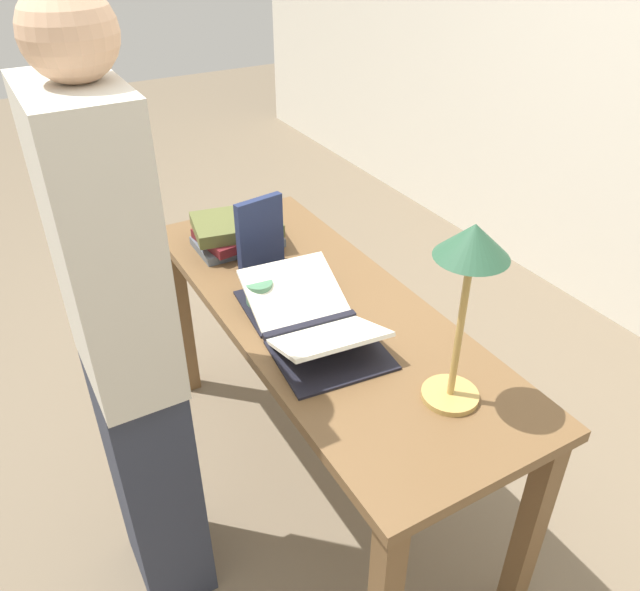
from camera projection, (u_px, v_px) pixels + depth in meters
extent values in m
plane|color=#70604C|center=(321.00, 476.00, 2.35)|extent=(12.00, 12.00, 0.00)
cube|color=brown|center=(322.00, 311.00, 1.94)|extent=(1.56, 0.59, 0.03)
cube|color=brown|center=(183.00, 318.00, 2.58)|extent=(0.06, 0.06, 0.74)
cube|color=brown|center=(288.00, 286.00, 2.78)|extent=(0.06, 0.06, 0.74)
cube|color=brown|center=(529.00, 531.00, 1.73)|extent=(0.06, 0.06, 0.74)
cube|color=black|center=(310.00, 326.00, 1.83)|extent=(0.05, 0.29, 0.02)
cube|color=black|center=(292.00, 302.00, 1.94)|extent=(0.29, 0.32, 0.01)
cube|color=black|center=(331.00, 355.00, 1.72)|extent=(0.29, 0.32, 0.01)
cube|color=silver|center=(294.00, 292.00, 1.90)|extent=(0.26, 0.31, 0.10)
cube|color=silver|center=(328.00, 338.00, 1.71)|extent=(0.26, 0.31, 0.10)
cube|color=slate|center=(238.00, 242.00, 2.25)|extent=(0.19, 0.30, 0.03)
cube|color=maroon|center=(237.00, 234.00, 2.23)|extent=(0.24, 0.28, 0.03)
cube|color=brown|center=(236.00, 224.00, 2.21)|extent=(0.27, 0.33, 0.04)
cube|color=#1E284C|center=(260.00, 234.00, 2.06)|extent=(0.05, 0.17, 0.25)
cylinder|color=tan|center=(450.00, 395.00, 1.58)|extent=(0.15, 0.15, 0.02)
cylinder|color=tan|center=(460.00, 330.00, 1.47)|extent=(0.02, 0.02, 0.40)
cone|color=#285138|center=(473.00, 241.00, 1.34)|extent=(0.17, 0.17, 0.08)
cylinder|color=#4C7F5B|center=(259.00, 293.00, 1.92)|extent=(0.08, 0.08, 0.08)
torus|color=#4C7F5B|center=(271.00, 287.00, 1.95)|extent=(0.02, 0.05, 0.05)
cube|color=#2D3342|center=(154.00, 479.00, 1.82)|extent=(0.31, 0.20, 0.83)
cube|color=beige|center=(104.00, 247.00, 1.40)|extent=(0.36, 0.20, 0.72)
sphere|color=tan|center=(68.00, 33.00, 1.16)|extent=(0.19, 0.19, 0.19)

